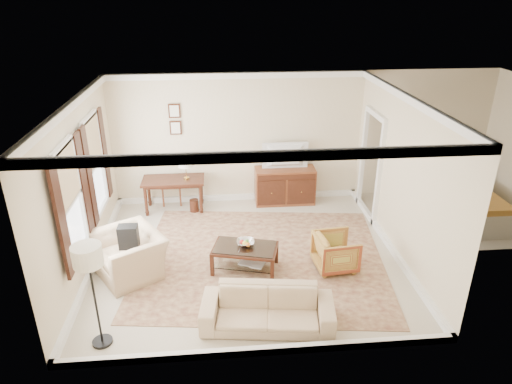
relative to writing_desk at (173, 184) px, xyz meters
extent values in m
cube|color=beige|center=(1.44, -2.07, -0.61)|extent=(5.50, 5.00, 0.01)
cube|color=white|center=(1.44, -2.07, 2.29)|extent=(5.50, 5.00, 0.01)
cube|color=beige|center=(1.44, 0.43, 0.84)|extent=(5.50, 0.01, 2.90)
cube|color=beige|center=(1.44, -4.57, 0.84)|extent=(5.50, 0.01, 2.90)
cube|color=beige|center=(-1.31, -2.07, 0.84)|extent=(0.01, 5.00, 2.90)
cube|color=beige|center=(4.19, -2.07, 0.84)|extent=(0.01, 5.00, 2.90)
cube|color=beige|center=(5.69, -0.92, -0.61)|extent=(3.00, 2.70, 0.01)
cube|color=#58221D|center=(1.70, -2.19, -0.61)|extent=(4.76, 4.22, 0.01)
cube|color=#3E1D11|center=(0.00, 0.00, 0.09)|extent=(1.33, 0.66, 0.05)
cylinder|color=#3E1D11|center=(-0.58, -0.25, -0.27)|extent=(0.07, 0.07, 0.68)
cylinder|color=#3E1D11|center=(0.58, -0.25, -0.27)|extent=(0.07, 0.07, 0.68)
cylinder|color=#3E1D11|center=(-0.58, 0.25, -0.27)|extent=(0.07, 0.07, 0.68)
cylinder|color=#3E1D11|center=(0.58, 0.25, -0.27)|extent=(0.07, 0.07, 0.68)
cube|color=brown|center=(2.47, 0.14, -0.20)|extent=(1.34, 0.51, 0.82)
imported|color=black|center=(2.47, 0.12, 0.69)|extent=(0.97, 0.56, 0.13)
cube|color=#3E1D11|center=(1.38, -2.49, -0.19)|extent=(1.22, 0.89, 0.04)
cube|color=silver|center=(1.38, -2.49, -0.16)|extent=(1.14, 0.82, 0.01)
cube|color=silver|center=(1.38, -2.49, -0.46)|extent=(1.12, 0.80, 0.02)
cube|color=#3E1D11|center=(0.81, -2.64, -0.40)|extent=(0.07, 0.07, 0.42)
cube|color=#3E1D11|center=(1.81, -2.90, -0.40)|extent=(0.07, 0.07, 0.42)
cube|color=#3E1D11|center=(0.96, -2.08, -0.40)|extent=(0.07, 0.07, 0.42)
cube|color=#3E1D11|center=(1.95, -2.35, -0.40)|extent=(0.07, 0.07, 0.42)
imported|color=silver|center=(1.40, -2.43, -0.10)|extent=(0.42, 0.42, 0.10)
imported|color=brown|center=(1.31, -2.47, -0.43)|extent=(0.27, 0.16, 0.38)
imported|color=brown|center=(1.50, -2.57, -0.44)|extent=(0.26, 0.14, 0.38)
imported|color=brown|center=(2.95, -2.58, -0.26)|extent=(0.71, 0.74, 0.70)
imported|color=tan|center=(-0.58, -2.42, -0.11)|extent=(1.24, 1.37, 1.00)
cube|color=black|center=(-0.55, -2.44, 0.14)|extent=(0.32, 0.38, 0.40)
imported|color=tan|center=(1.61, -3.94, -0.24)|extent=(1.96, 0.80, 0.75)
cylinder|color=black|center=(-0.72, -4.11, -0.59)|extent=(0.28, 0.28, 0.04)
cylinder|color=black|center=(-0.72, -4.11, 0.06)|extent=(0.03, 0.03, 1.31)
cylinder|color=silver|center=(-0.72, -4.11, 0.81)|extent=(0.39, 0.39, 0.28)
camera|label=1|loc=(0.96, -9.20, 3.92)|focal=32.00mm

